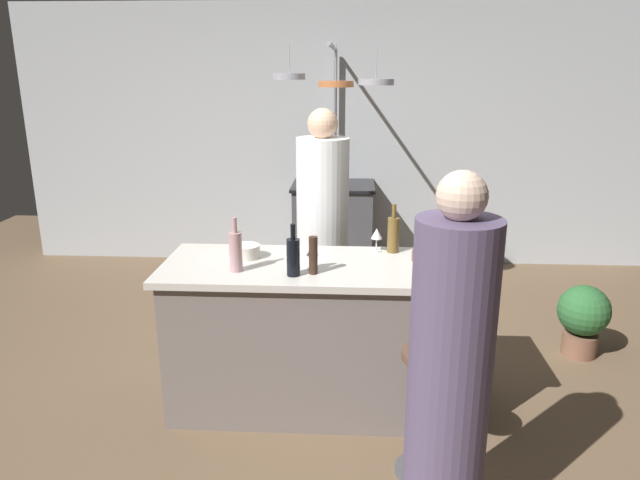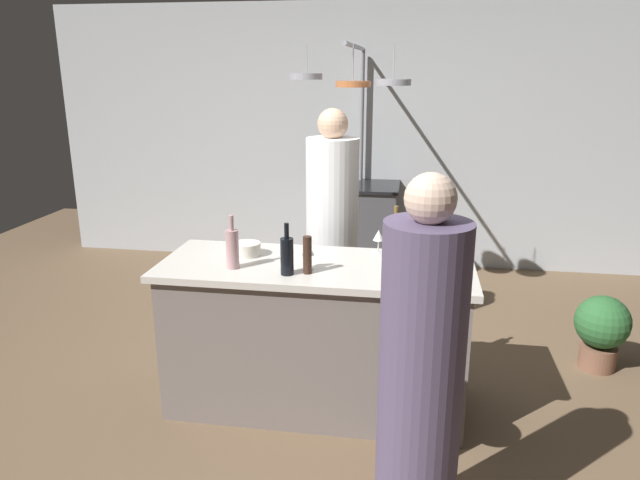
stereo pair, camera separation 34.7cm
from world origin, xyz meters
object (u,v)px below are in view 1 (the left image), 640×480
potted_plant (583,316)px  pepper_mill (313,255)px  wine_bottle_rose (236,251)px  mixing_bowl_wooden (430,256)px  bar_stool_right (425,408)px  wine_bottle_amber (393,234)px  wine_glass_by_chef (377,235)px  guest_right (449,380)px  wine_glass_near_right_guest (312,251)px  stove_range (333,228)px  wine_bottle_dark (293,256)px  mixing_bowl_ceramic (246,251)px  chef (323,241)px

potted_plant → pepper_mill: bearing=-154.1°
wine_bottle_rose → mixing_bowl_wooden: bearing=12.4°
bar_stool_right → mixing_bowl_wooden: (0.08, 0.72, 0.55)m
pepper_mill → wine_bottle_amber: (0.46, 0.42, 0.01)m
wine_glass_by_chef → pepper_mill: bearing=-129.9°
guest_right → wine_glass_near_right_guest: bearing=124.2°
stove_range → wine_glass_near_right_guest: wine_glass_near_right_guest is taller
bar_stool_right → wine_bottle_dark: (-0.69, 0.42, 0.63)m
potted_plant → mixing_bowl_ceramic: bearing=-164.2°
guest_right → pepper_mill: size_ratio=7.72×
guest_right → mixing_bowl_wooden: 1.12m
mixing_bowl_ceramic → pepper_mill: bearing=-31.7°
potted_plant → wine_bottle_amber: bearing=-161.0°
wine_bottle_rose → wine_bottle_amber: 0.97m
bar_stool_right → wine_bottle_dark: wine_bottle_dark is taller
guest_right → wine_glass_by_chef: (-0.26, 1.27, 0.25)m
chef → wine_bottle_dark: chef is taller
pepper_mill → mixing_bowl_ceramic: (-0.42, 0.26, -0.07)m
wine_bottle_dark → wine_bottle_rose: bearing=170.5°
wine_bottle_dark → mixing_bowl_wooden: (0.77, 0.29, -0.08)m
pepper_mill → wine_glass_near_right_guest: pepper_mill is taller
potted_plant → wine_bottle_rose: 2.55m
chef → wine_bottle_dark: (-0.11, -1.00, 0.21)m
stove_range → wine_glass_by_chef: wine_glass_by_chef is taller
wine_bottle_rose → mixing_bowl_ceramic: 0.25m
chef → guest_right: (0.62, -1.80, -0.05)m
chef → wine_glass_by_chef: size_ratio=11.81×
bar_stool_right → pepper_mill: bearing=141.9°
bar_stool_right → mixing_bowl_wooden: 0.91m
chef → mixing_bowl_ceramic: bearing=-120.7°
chef → wine_glass_near_right_guest: 0.91m
potted_plant → wine_glass_by_chef: 1.72m
stove_range → guest_right: bearing=-80.2°
guest_right → wine_glass_near_right_guest: size_ratio=11.10×
wine_bottle_dark → potted_plant: bearing=25.5°
stove_range → pepper_mill: bearing=-90.4°
bar_stool_right → mixing_bowl_ceramic: mixing_bowl_ceramic is taller
wine_bottle_amber → wine_glass_near_right_guest: bearing=-143.9°
bar_stool_right → wine_bottle_amber: bearing=98.1°
wine_bottle_dark → wine_bottle_amber: wine_bottle_amber is taller
wine_bottle_dark → wine_glass_by_chef: (0.46, 0.46, -0.00)m
stove_range → wine_glass_by_chef: size_ratio=6.10×
guest_right → wine_bottle_dark: (-0.72, 0.81, 0.26)m
pepper_mill → wine_bottle_rose: size_ratio=0.69×
mixing_bowl_wooden → mixing_bowl_ceramic: size_ratio=1.25×
wine_bottle_amber → wine_glass_near_right_guest: (-0.47, -0.34, -0.01)m
wine_bottle_rose → wine_glass_by_chef: size_ratio=2.09×
guest_right → wine_bottle_rose: (-1.04, 0.86, 0.27)m
bar_stool_right → guest_right: guest_right is taller
chef → wine_bottle_rose: size_ratio=5.65×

